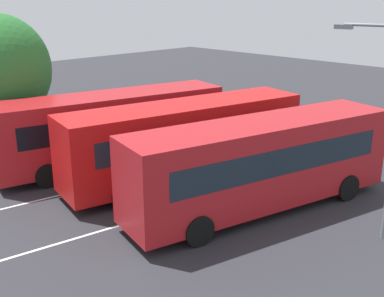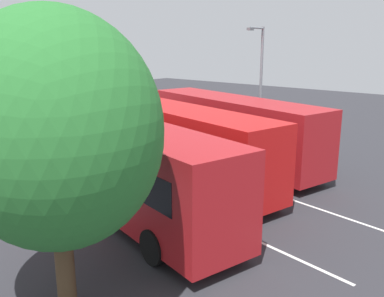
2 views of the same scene
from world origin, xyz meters
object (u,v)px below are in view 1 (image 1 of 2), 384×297
object	(u,v)px
bus_far_left	(262,162)
bus_center_left	(186,139)
pedestrian	(237,122)
bus_center_right	(112,127)

from	to	relation	value
bus_far_left	bus_center_left	bearing A→B (deg)	102.86
bus_center_left	pedestrian	size ratio (longest dim) A/B	6.57
bus_center_left	bus_center_right	bearing A→B (deg)	117.38
bus_far_left	bus_center_right	world-z (taller)	same
bus_center_left	bus_far_left	bearing A→B (deg)	-78.25
bus_center_right	bus_far_left	bearing A→B (deg)	-69.81
bus_far_left	bus_center_left	size ratio (longest dim) A/B	1.00
bus_center_left	pedestrian	distance (m)	6.75
bus_center_right	bus_center_left	bearing A→B (deg)	-61.90
bus_center_right	pedestrian	distance (m)	7.48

